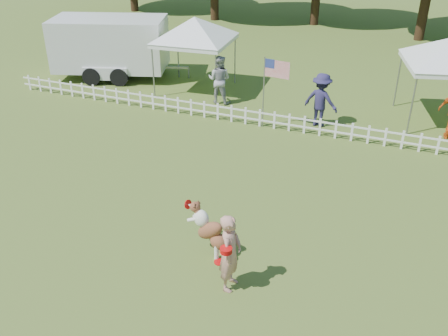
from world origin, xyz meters
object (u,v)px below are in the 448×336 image
(canopy_tent_right, at_px, (446,81))
(spectator_a, at_px, (219,80))
(handler, at_px, (230,253))
(canopy_tent_left, at_px, (195,55))
(cargo_trailer, at_px, (111,47))
(dog, at_px, (211,231))
(frisbee_on_turf, at_px, (220,262))
(spectator_b, at_px, (321,100))
(flag_pole, at_px, (264,93))

(canopy_tent_right, distance_m, spectator_a, 7.63)
(handler, distance_m, canopy_tent_left, 11.40)
(canopy_tent_right, distance_m, cargo_trailer, 12.85)
(dog, bearing_deg, cargo_trailer, 148.15)
(frisbee_on_turf, bearing_deg, canopy_tent_right, 67.46)
(spectator_a, distance_m, spectator_b, 3.92)
(canopy_tent_left, height_order, spectator_a, canopy_tent_left)
(dog, xyz_separation_m, spectator_a, (-3.20, 8.23, 0.33))
(dog, distance_m, canopy_tent_left, 10.33)
(spectator_a, bearing_deg, dog, 109.47)
(handler, xyz_separation_m, canopy_tent_left, (-5.37, 10.04, 0.56))
(frisbee_on_turf, xyz_separation_m, spectator_b, (0.35, 7.79, 0.88))
(dog, xyz_separation_m, canopy_tent_left, (-4.60, 9.21, 0.82))
(dog, xyz_separation_m, frisbee_on_turf, (0.30, -0.25, -0.55))
(frisbee_on_turf, xyz_separation_m, cargo_trailer, (-8.84, 9.63, 1.23))
(handler, distance_m, spectator_b, 8.37)
(canopy_tent_left, xyz_separation_m, spectator_a, (1.40, -0.98, -0.49))
(frisbee_on_turf, bearing_deg, spectator_b, 87.42)
(dog, bearing_deg, flag_pole, 114.75)
(frisbee_on_turf, distance_m, canopy_tent_right, 10.56)
(cargo_trailer, bearing_deg, frisbee_on_turf, -65.64)
(handler, xyz_separation_m, canopy_tent_right, (3.55, 10.25, 0.58))
(handler, xyz_separation_m, spectator_b, (-0.11, 8.37, 0.08))
(dog, xyz_separation_m, canopy_tent_right, (4.32, 9.42, 0.84))
(flag_pole, height_order, spectator_b, flag_pole)
(cargo_trailer, relative_size, spectator_a, 3.19)
(dog, distance_m, canopy_tent_right, 10.40)
(dog, height_order, spectator_a, spectator_a)
(canopy_tent_right, height_order, spectator_a, canopy_tent_right)
(canopy_tent_right, relative_size, spectator_b, 1.57)
(canopy_tent_left, bearing_deg, spectator_a, -39.66)
(handler, relative_size, flag_pole, 0.69)
(canopy_tent_left, distance_m, spectator_a, 1.78)
(dog, distance_m, spectator_b, 7.57)
(handler, height_order, flag_pole, flag_pole)
(canopy_tent_left, height_order, cargo_trailer, canopy_tent_left)
(dog, relative_size, spectator_b, 0.63)
(cargo_trailer, xyz_separation_m, spectator_a, (5.33, -1.15, -0.36))
(dog, height_order, canopy_tent_left, canopy_tent_left)
(frisbee_on_turf, height_order, flag_pole, flag_pole)
(frisbee_on_turf, distance_m, spectator_b, 7.84)
(spectator_a, relative_size, spectator_b, 0.99)
(canopy_tent_left, relative_size, cargo_trailer, 0.49)
(flag_pole, relative_size, spectator_b, 1.32)
(frisbee_on_turf, bearing_deg, spectator_a, 112.47)
(handler, relative_size, canopy_tent_left, 0.59)
(canopy_tent_right, bearing_deg, dog, -129.32)
(canopy_tent_left, distance_m, spectator_b, 5.54)
(spectator_a, bearing_deg, handler, 111.86)
(canopy_tent_right, xyz_separation_m, spectator_a, (-7.52, -1.19, -0.51))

